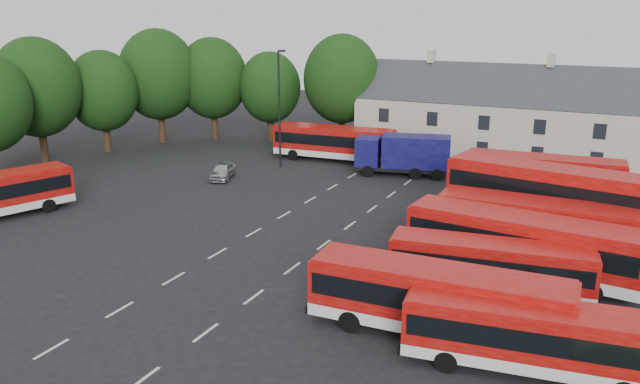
{
  "coord_description": "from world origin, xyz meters",
  "views": [
    {
      "loc": [
        20.42,
        -29.94,
        13.67
      ],
      "look_at": [
        3.05,
        5.45,
        2.2
      ],
      "focal_mm": 35.0,
      "sensor_mm": 36.0,
      "label": 1
    }
  ],
  "objects": [
    {
      "name": "bus_dd_north",
      "position": [
        15.95,
        13.59,
        2.41
      ],
      "size": [
        10.46,
        3.09,
        4.23
      ],
      "rotation": [
        0.0,
        0.0,
        0.07
      ],
      "color": "silver",
      "rests_on": "ground"
    },
    {
      "name": "bus_dd_south",
      "position": [
        16.65,
        8.57,
        2.7
      ],
      "size": [
        11.85,
        4.46,
        4.75
      ],
      "rotation": [
        0.0,
        0.0,
        -0.16
      ],
      "color": "silver",
      "rests_on": "ground"
    },
    {
      "name": "bus_row_e",
      "position": [
        17.21,
        5.47,
        2.05
      ],
      "size": [
        12.06,
        2.86,
        3.41
      ],
      "rotation": [
        0.0,
        0.0,
        -0.0
      ],
      "color": "silver",
      "rests_on": "ground"
    },
    {
      "name": "bus_row_c",
      "position": [
        15.39,
        -0.56,
        1.67
      ],
      "size": [
        10.04,
        3.61,
        2.78
      ],
      "rotation": [
        0.0,
        0.0,
        0.14
      ],
      "color": "silver",
      "rests_on": "ground"
    },
    {
      "name": "box_truck",
      "position": [
        3.91,
        20.06,
        1.96
      ],
      "size": [
        8.35,
        4.37,
        3.49
      ],
      "rotation": [
        0.0,
        0.0,
        0.25
      ],
      "color": "black",
      "rests_on": "ground"
    },
    {
      "name": "lane_markings",
      "position": [
        2.5,
        2.0,
        0.01
      ],
      "size": [
        5.15,
        33.8,
        0.01
      ],
      "color": "beige",
      "rests_on": "ground"
    },
    {
      "name": "ground",
      "position": [
        0.0,
        0.0,
        0.0
      ],
      "size": [
        140.0,
        140.0,
        0.0
      ],
      "primitive_type": "plane",
      "color": "black",
      "rests_on": "ground"
    },
    {
      "name": "bus_row_d",
      "position": [
        16.39,
        2.33,
        2.03
      ],
      "size": [
        12.18,
        3.93,
        3.38
      ],
      "rotation": [
        0.0,
        0.0,
        -0.1
      ],
      "color": "silver",
      "rests_on": "ground"
    },
    {
      "name": "terrace_houses",
      "position": [
        14.0,
        30.0,
        3.86
      ],
      "size": [
        35.7,
        7.13,
        10.06
      ],
      "color": "beige",
      "rests_on": "ground"
    },
    {
      "name": "lamppost",
      "position": [
        -7.14,
        18.05,
        5.57
      ],
      "size": [
        0.72,
        0.45,
        10.43
      ],
      "rotation": [
        0.0,
        0.0,
        0.33
      ],
      "color": "black",
      "rests_on": "ground"
    },
    {
      "name": "bus_row_a",
      "position": [
        18.36,
        -6.92,
        1.69
      ],
      "size": [
        10.18,
        3.59,
        2.82
      ],
      "rotation": [
        0.0,
        0.0,
        0.14
      ],
      "color": "silver",
      "rests_on": "ground"
    },
    {
      "name": "treeline",
      "position": [
        -20.74,
        19.36,
        6.68
      ],
      "size": [
        29.92,
        32.59,
        12.01
      ],
      "color": "black",
      "rests_on": "ground"
    },
    {
      "name": "bus_north",
      "position": [
        -3.77,
        22.31,
        1.95
      ],
      "size": [
        11.62,
        3.43,
        3.24
      ],
      "rotation": [
        0.0,
        0.0,
        0.07
      ],
      "color": "silver",
      "rests_on": "ground"
    },
    {
      "name": "silver_car",
      "position": [
        -9.48,
        12.28,
        0.67
      ],
      "size": [
        2.86,
        4.24,
        1.34
      ],
      "primitive_type": "imported",
      "rotation": [
        0.0,
        0.0,
        0.36
      ],
      "color": "#B1B3B9",
      "rests_on": "ground"
    },
    {
      "name": "bus_row_b",
      "position": [
        14.21,
        -5.8,
        1.9
      ],
      "size": [
        11.26,
        3.07,
        3.16
      ],
      "rotation": [
        0.0,
        0.0,
        0.04
      ],
      "color": "silver",
      "rests_on": "ground"
    }
  ]
}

